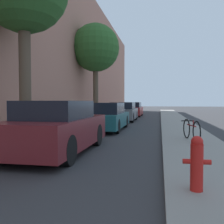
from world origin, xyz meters
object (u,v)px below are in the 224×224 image
parked_car_teal (106,117)px  parked_car_grey (123,112)px  fire_hydrant (197,163)px  parked_car_maroon (58,128)px  bicycle (191,130)px  parked_car_red (132,109)px  street_tree_far (96,48)px

parked_car_teal → parked_car_grey: parked_car_grey is taller
parked_car_grey → fire_hydrant: 14.97m
parked_car_maroon → bicycle: (3.87, 2.28, -0.22)m
parked_car_teal → fire_hydrant: parked_car_teal is taller
parked_car_grey → bicycle: size_ratio=2.48×
parked_car_grey → parked_car_maroon: bearing=-90.7°
parked_car_teal → bicycle: bearing=-43.7°
parked_car_teal → parked_car_red: 12.09m
parked_car_maroon → street_tree_far: bearing=99.0°
parked_car_red → street_tree_far: 8.49m
parked_car_maroon → street_tree_far: street_tree_far is taller
parked_car_grey → parked_car_red: bearing=90.4°
parked_car_red → street_tree_far: bearing=-105.0°
fire_hydrant → street_tree_far: bearing=110.3°
parked_car_red → parked_car_grey: bearing=-89.6°
parked_car_teal → parked_car_maroon: bearing=-91.2°
street_tree_far → fire_hydrant: bearing=-69.7°
parked_car_maroon → street_tree_far: 12.07m
bicycle → parked_car_grey: bearing=99.4°
parked_car_maroon → street_tree_far: (-1.75, 11.05, 4.54)m
fire_hydrant → parked_car_grey: bearing=102.4°
street_tree_far → parked_car_red: bearing=75.0°
parked_car_maroon → parked_car_grey: bearing=89.3°
bicycle → parked_car_teal: bearing=124.4°
parked_car_maroon → fire_hydrant: 4.37m
parked_car_maroon → parked_car_teal: bearing=88.8°
parked_car_teal → street_tree_far: bearing=109.9°
parked_car_grey → bicycle: (3.73, -9.55, -0.19)m
parked_car_maroon → parked_car_red: bearing=89.7°
parked_car_teal → parked_car_grey: 5.97m
street_tree_far → parked_car_teal: bearing=-70.1°
parked_car_maroon → bicycle: bearing=30.5°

